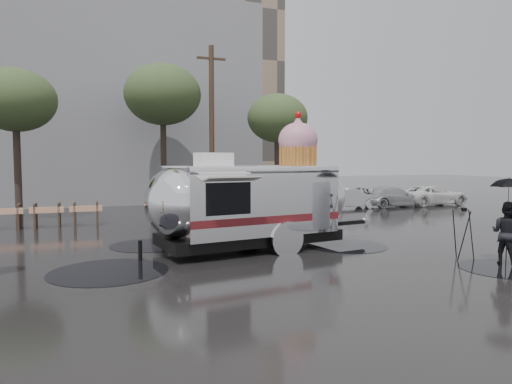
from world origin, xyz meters
name	(u,v)px	position (x,y,z in m)	size (l,w,h in m)	color
ground	(255,271)	(0.00, 0.00, 0.00)	(120.00, 120.00, 0.00)	black
puddles	(257,257)	(0.59, 1.52, 0.01)	(12.17, 8.79, 0.01)	black
grey_building	(87,107)	(-4.00, 24.00, 6.50)	(22.00, 12.00, 13.00)	slate
utility_pole	(212,126)	(2.50, 14.00, 4.62)	(1.60, 0.28, 9.00)	#473323
tree_left	(15,101)	(-7.00, 13.00, 5.48)	(3.64, 3.64, 6.95)	#382D26
tree_mid	(163,95)	(0.00, 15.00, 6.34)	(4.20, 4.20, 8.03)	#382D26
tree_right	(277,119)	(6.00, 13.00, 5.06)	(3.36, 3.36, 6.42)	#382D26
barricade_row	(47,215)	(-5.55, 9.96, 0.52)	(4.30, 0.80, 1.00)	#473323
parked_cars	(375,195)	(11.78, 12.00, 0.72)	(13.20, 1.90, 1.50)	silver
airstream_trailer	(253,199)	(0.92, 2.75, 1.56)	(8.18, 3.89, 4.44)	silver
person_right	(507,233)	(6.52, -1.60, 0.84)	(0.81, 0.45, 1.68)	black
umbrella_black	(509,192)	(6.52, -1.60, 1.94)	(1.14, 1.14, 2.33)	black
tripod	(463,229)	(5.88, -0.76, 0.86)	(0.57, 0.60, 1.46)	black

